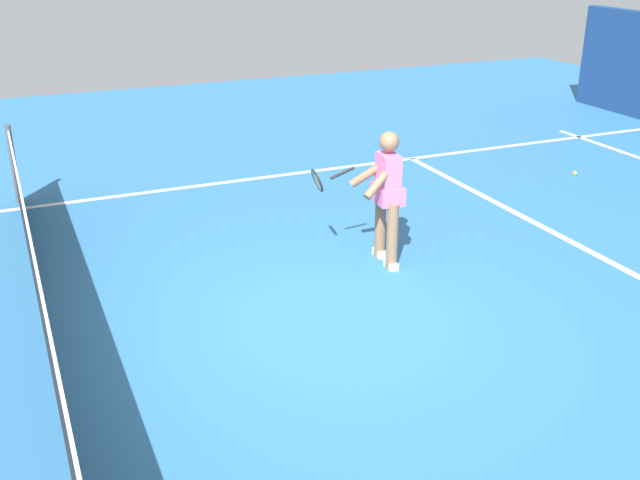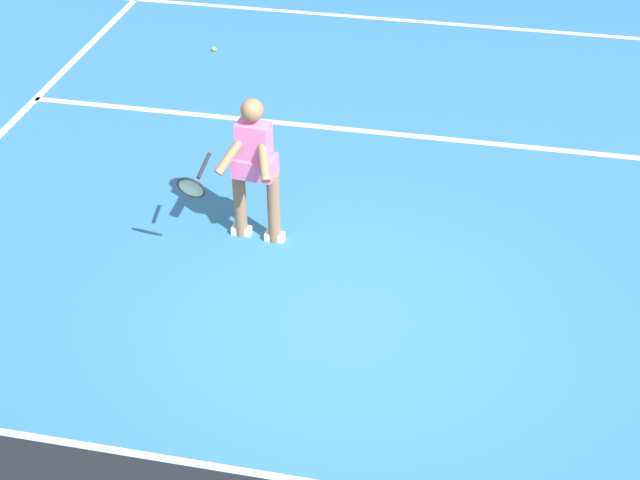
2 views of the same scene
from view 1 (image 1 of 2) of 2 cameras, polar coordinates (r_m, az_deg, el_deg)
ground_plane at (r=7.55m, az=0.65°, el=-6.08°), size 25.08×25.08×0.00m
service_line_marking at (r=9.45m, az=20.96°, el=-1.54°), size 9.29×0.10×0.01m
sideline_right_marking at (r=11.61m, az=-8.72°, el=4.11°), size 0.10×17.30×0.01m
court_net at (r=6.80m, az=-19.94°, el=-6.01°), size 9.97×0.08×1.11m
tennis_player at (r=8.55m, az=4.88°, el=3.54°), size 0.84×0.92×1.55m
tennis_ball_near at (r=12.60m, az=18.60°, el=4.78°), size 0.07×0.07×0.07m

